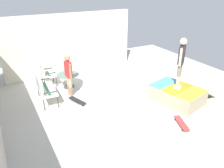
{
  "coord_description": "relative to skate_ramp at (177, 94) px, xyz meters",
  "views": [
    {
      "loc": [
        -6.0,
        3.62,
        4.06
      ],
      "look_at": [
        0.35,
        0.2,
        0.7
      ],
      "focal_mm": 36.07,
      "sensor_mm": 36.0,
      "label": 1
    }
  ],
  "objects": [
    {
      "name": "skateboard_spare",
      "position": [
        -1.23,
        0.93,
        -0.19
      ],
      "size": [
        0.82,
        0.48,
        0.1
      ],
      "color": "#B23838",
      "rests_on": "ground_plane"
    },
    {
      "name": "patio_bench",
      "position": [
        2.21,
        4.26,
        0.34
      ],
      "size": [
        1.27,
        0.6,
        1.02
      ],
      "color": "#38383D",
      "rests_on": "ground_plane"
    },
    {
      "name": "ground_plane",
      "position": [
        0.75,
        1.89,
        -0.33
      ],
      "size": [
        12.0,
        12.0,
        0.1
      ],
      "primitive_type": "cube",
      "color": "beige"
    },
    {
      "name": "patio_chair_near_house",
      "position": [
        3.58,
        3.86,
        0.33
      ],
      "size": [
        0.63,
        0.56,
        1.02
      ],
      "color": "#38383D",
      "rests_on": "ground_plane"
    },
    {
      "name": "skateboard_by_bench",
      "position": [
        1.61,
        3.25,
        -0.19
      ],
      "size": [
        0.82,
        0.46,
        0.1
      ],
      "color": "black",
      "rests_on": "ground_plane"
    },
    {
      "name": "skate_ramp",
      "position": [
        0.0,
        0.0,
        0.0
      ],
      "size": [
        2.15,
        2.34,
        0.56
      ],
      "color": "tan",
      "rests_on": "ground_plane"
    },
    {
      "name": "person_watching",
      "position": [
        2.19,
        3.3,
        0.68
      ],
      "size": [
        0.48,
        0.26,
        1.65
      ],
      "color": "silver",
      "rests_on": "ground_plane"
    },
    {
      "name": "patio_table",
      "position": [
        3.02,
        3.09,
        0.13
      ],
      "size": [
        0.9,
        0.9,
        0.57
      ],
      "color": "#38383D",
      "rests_on": "ground_plane"
    },
    {
      "name": "person_skater",
      "position": [
        0.0,
        0.03,
        1.33
      ],
      "size": [
        0.36,
        0.4,
        1.78
      ],
      "color": "silver",
      "rests_on": "skate_ramp"
    },
    {
      "name": "house_facade",
      "position": [
        4.55,
        2.38,
        1.09
      ],
      "size": [
        0.23,
        6.0,
        2.74
      ],
      "color": "beige",
      "rests_on": "ground_plane"
    }
  ]
}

